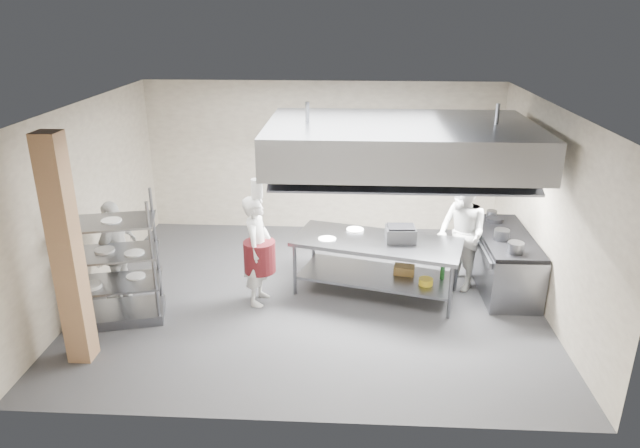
# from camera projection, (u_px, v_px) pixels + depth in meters

# --- Properties ---
(floor) EXTENTS (7.00, 7.00, 0.00)m
(floor) POSITION_uv_depth(u_px,v_px,m) (313.00, 294.00, 9.14)
(floor) COLOR #2A2A2C
(floor) RESTS_ON ground
(ceiling) EXTENTS (7.00, 7.00, 0.00)m
(ceiling) POSITION_uv_depth(u_px,v_px,m) (312.00, 106.00, 8.07)
(ceiling) COLOR silver
(ceiling) RESTS_ON wall_back
(wall_back) EXTENTS (7.00, 0.00, 7.00)m
(wall_back) POSITION_uv_depth(u_px,v_px,m) (323.00, 157.00, 11.41)
(wall_back) COLOR gray
(wall_back) RESTS_ON ground
(wall_left) EXTENTS (0.00, 6.00, 6.00)m
(wall_left) POSITION_uv_depth(u_px,v_px,m) (87.00, 202.00, 8.79)
(wall_left) COLOR gray
(wall_left) RESTS_ON ground
(wall_right) EXTENTS (0.00, 6.00, 6.00)m
(wall_right) POSITION_uv_depth(u_px,v_px,m) (548.00, 211.00, 8.43)
(wall_right) COLOR gray
(wall_right) RESTS_ON ground
(column) EXTENTS (0.30, 0.30, 3.00)m
(column) POSITION_uv_depth(u_px,v_px,m) (67.00, 253.00, 6.98)
(column) COLOR #AB7F58
(column) RESTS_ON floor
(exhaust_hood) EXTENTS (4.00, 2.50, 0.60)m
(exhaust_hood) POSITION_uv_depth(u_px,v_px,m) (400.00, 143.00, 8.59)
(exhaust_hood) COLOR gray
(exhaust_hood) RESTS_ON ceiling
(hood_strip_a) EXTENTS (1.60, 0.12, 0.04)m
(hood_strip_a) POSITION_uv_depth(u_px,v_px,m) (340.00, 163.00, 8.75)
(hood_strip_a) COLOR white
(hood_strip_a) RESTS_ON exhaust_hood
(hood_strip_b) EXTENTS (1.60, 0.12, 0.04)m
(hood_strip_b) POSITION_uv_depth(u_px,v_px,m) (458.00, 164.00, 8.66)
(hood_strip_b) COLOR white
(hood_strip_b) RESTS_ON exhaust_hood
(wall_shelf) EXTENTS (1.50, 0.28, 0.04)m
(wall_shelf) POSITION_uv_depth(u_px,v_px,m) (414.00, 161.00, 11.16)
(wall_shelf) COLOR gray
(wall_shelf) RESTS_ON wall_back
(island) EXTENTS (2.78, 1.71, 0.91)m
(island) POSITION_uv_depth(u_px,v_px,m) (376.00, 267.00, 9.05)
(island) COLOR gray
(island) RESTS_ON floor
(island_worktop) EXTENTS (2.78, 1.71, 0.06)m
(island_worktop) POSITION_uv_depth(u_px,v_px,m) (377.00, 242.00, 8.90)
(island_worktop) COLOR gray
(island_worktop) RESTS_ON island
(island_undershelf) EXTENTS (2.55, 1.55, 0.04)m
(island_undershelf) POSITION_uv_depth(u_px,v_px,m) (376.00, 275.00, 9.11)
(island_undershelf) COLOR gray
(island_undershelf) RESTS_ON island
(pass_rack) EXTENTS (1.40, 1.03, 1.88)m
(pass_rack) POSITION_uv_depth(u_px,v_px,m) (113.00, 260.00, 8.12)
(pass_rack) COLOR gray
(pass_rack) RESTS_ON floor
(cooking_range) EXTENTS (0.80, 2.00, 0.84)m
(cooking_range) POSITION_uv_depth(u_px,v_px,m) (503.00, 262.00, 9.30)
(cooking_range) COLOR slate
(cooking_range) RESTS_ON floor
(range_top) EXTENTS (0.78, 1.96, 0.06)m
(range_top) POSITION_uv_depth(u_px,v_px,m) (506.00, 237.00, 9.14)
(range_top) COLOR black
(range_top) RESTS_ON cooking_range
(chef_head) EXTENTS (0.50, 0.68, 1.73)m
(chef_head) POSITION_uv_depth(u_px,v_px,m) (258.00, 251.00, 8.63)
(chef_head) COLOR white
(chef_head) RESTS_ON floor
(chef_line) EXTENTS (0.99, 1.10, 1.85)m
(chef_line) POSITION_uv_depth(u_px,v_px,m) (461.00, 234.00, 9.09)
(chef_line) COLOR white
(chef_line) RESTS_ON floor
(chef_plating) EXTENTS (0.60, 1.02, 1.62)m
(chef_plating) POSITION_uv_depth(u_px,v_px,m) (117.00, 251.00, 8.74)
(chef_plating) COLOR silver
(chef_plating) RESTS_ON floor
(griddle) EXTENTS (0.47, 0.37, 0.22)m
(griddle) POSITION_uv_depth(u_px,v_px,m) (401.00, 234.00, 8.83)
(griddle) COLOR slate
(griddle) RESTS_ON island_worktop
(wicker_basket) EXTENTS (0.35, 0.27, 0.14)m
(wicker_basket) POSITION_uv_depth(u_px,v_px,m) (404.00, 270.00, 9.10)
(wicker_basket) COLOR brown
(wicker_basket) RESTS_ON island_undershelf
(stockpot) EXTENTS (0.24, 0.24, 0.16)m
(stockpot) POSITION_uv_depth(u_px,v_px,m) (502.00, 234.00, 8.93)
(stockpot) COLOR gray
(stockpot) RESTS_ON range_top
(plate_stack) EXTENTS (0.28, 0.28, 0.05)m
(plate_stack) POSITION_uv_depth(u_px,v_px,m) (116.00, 281.00, 8.24)
(plate_stack) COLOR white
(plate_stack) RESTS_ON pass_rack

